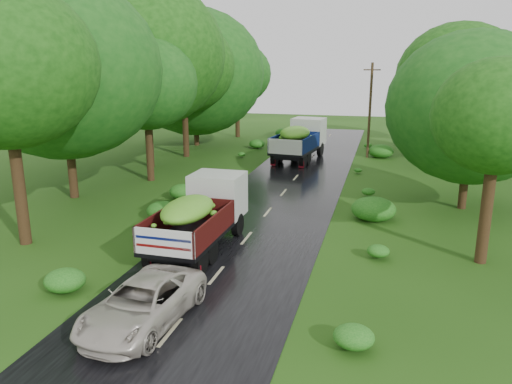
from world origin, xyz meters
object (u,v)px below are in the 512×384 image
(truck_near, at_px, (202,212))
(utility_pole, at_px, (370,110))
(truck_far, at_px, (301,138))
(car, at_px, (143,303))

(truck_near, bearing_deg, utility_pole, 76.61)
(truck_far, relative_size, utility_pole, 1.01)
(truck_far, height_order, car, truck_far)
(truck_near, relative_size, car, 1.38)
(car, bearing_deg, truck_far, 94.68)
(utility_pole, bearing_deg, truck_near, -102.07)
(truck_far, xyz_separation_m, car, (-0.17, -26.09, -1.03))
(car, bearing_deg, utility_pole, 84.62)
(car, relative_size, utility_pole, 0.64)
(truck_far, relative_size, car, 1.58)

